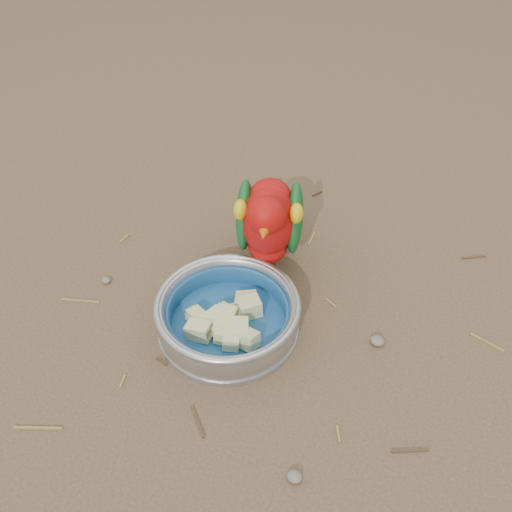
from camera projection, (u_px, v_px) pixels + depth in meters
The scene contains 6 objects.
ground at pixel (227, 363), 0.86m from camera, with size 60.00×60.00×0.00m, color brown.
food_bowl at pixel (228, 326), 0.90m from camera, with size 0.22×0.22×0.02m, color #B2B2BA.
bowl_wall at pixel (228, 313), 0.88m from camera, with size 0.22×0.22×0.04m, color #B2B2BA, non-canonical shape.
fruit_wedges at pixel (228, 316), 0.88m from camera, with size 0.13×0.13×0.03m, color beige, non-canonical shape.
lory_parrot at pixel (269, 228), 0.94m from camera, with size 0.11×0.23×0.19m, color #A80B0A, non-canonical shape.
ground_debris at pixel (261, 343), 0.88m from camera, with size 0.90×0.80×0.01m, color olive, non-canonical shape.
Camera 1 is at (0.34, -0.41, 0.69)m, focal length 40.00 mm.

